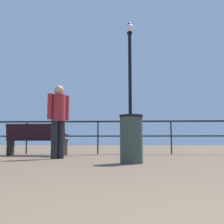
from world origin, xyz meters
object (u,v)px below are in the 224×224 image
object	(u,v)px
lamppost_center	(130,81)
person_by_bench	(58,116)
trash_bin	(131,139)
bench_near_left	(37,138)

from	to	relation	value
lamppost_center	person_by_bench	bearing A→B (deg)	-123.17
person_by_bench	trash_bin	world-z (taller)	person_by_bench
bench_near_left	trash_bin	xyz separation A→B (m)	(2.56, -2.51, -0.06)
lamppost_center	person_by_bench	world-z (taller)	lamppost_center
person_by_bench	trash_bin	xyz separation A→B (m)	(1.63, -1.19, -0.53)
bench_near_left	person_by_bench	bearing A→B (deg)	-54.58
lamppost_center	person_by_bench	xyz separation A→B (m)	(-1.69, -2.58, -1.40)
person_by_bench	trash_bin	distance (m)	2.09
lamppost_center	trash_bin	distance (m)	4.24
lamppost_center	person_by_bench	distance (m)	3.39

